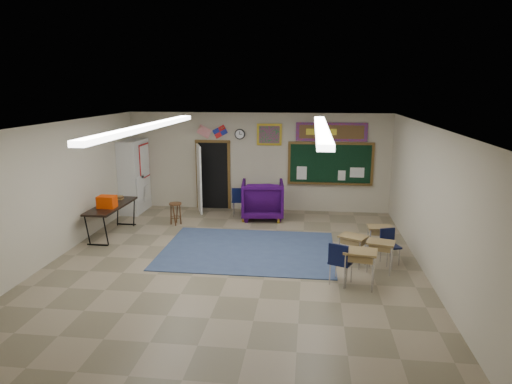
# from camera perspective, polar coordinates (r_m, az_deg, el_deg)

# --- Properties ---
(floor) EXTENTS (9.00, 9.00, 0.00)m
(floor) POSITION_cam_1_polar(r_m,az_deg,el_deg) (10.11, -2.74, -8.81)
(floor) COLOR #83735A
(floor) RESTS_ON ground
(back_wall) EXTENTS (8.00, 0.04, 3.00)m
(back_wall) POSITION_cam_1_polar(r_m,az_deg,el_deg) (14.02, 0.24, 3.77)
(back_wall) COLOR #B5AA93
(back_wall) RESTS_ON floor
(front_wall) EXTENTS (8.00, 0.04, 3.00)m
(front_wall) POSITION_cam_1_polar(r_m,az_deg,el_deg) (5.49, -10.85, -11.50)
(front_wall) COLOR #B5AA93
(front_wall) RESTS_ON floor
(left_wall) EXTENTS (0.04, 9.00, 3.00)m
(left_wall) POSITION_cam_1_polar(r_m,az_deg,el_deg) (11.04, -23.77, 0.11)
(left_wall) COLOR #B5AA93
(left_wall) RESTS_ON floor
(right_wall) EXTENTS (0.04, 9.00, 3.00)m
(right_wall) POSITION_cam_1_polar(r_m,az_deg,el_deg) (9.82, 20.85, -1.13)
(right_wall) COLOR #B5AA93
(right_wall) RESTS_ON floor
(ceiling) EXTENTS (8.00, 9.00, 0.04)m
(ceiling) POSITION_cam_1_polar(r_m,az_deg,el_deg) (9.41, -2.94, 8.40)
(ceiling) COLOR silver
(ceiling) RESTS_ON back_wall
(area_rug) EXTENTS (4.00, 3.00, 0.02)m
(area_rug) POSITION_cam_1_polar(r_m,az_deg,el_deg) (10.81, -0.98, -7.25)
(area_rug) COLOR #354765
(area_rug) RESTS_ON floor
(fluorescent_strips) EXTENTS (3.86, 6.00, 0.10)m
(fluorescent_strips) POSITION_cam_1_polar(r_m,az_deg,el_deg) (9.42, -2.94, 8.03)
(fluorescent_strips) COLOR white
(fluorescent_strips) RESTS_ON ceiling
(doorway) EXTENTS (1.10, 0.89, 2.16)m
(doorway) POSITION_cam_1_polar(r_m,az_deg,el_deg) (14.20, -5.86, 2.01)
(doorway) COLOR black
(doorway) RESTS_ON back_wall
(chalkboard) EXTENTS (2.55, 0.14, 1.30)m
(chalkboard) POSITION_cam_1_polar(r_m,az_deg,el_deg) (13.91, 9.27, 3.37)
(chalkboard) COLOR brown
(chalkboard) RESTS_ON back_wall
(bulletin_board) EXTENTS (2.10, 0.05, 0.55)m
(bulletin_board) POSITION_cam_1_polar(r_m,az_deg,el_deg) (13.79, 9.42, 7.42)
(bulletin_board) COLOR red
(bulletin_board) RESTS_ON back_wall
(framed_art_print) EXTENTS (0.75, 0.05, 0.65)m
(framed_art_print) POSITION_cam_1_polar(r_m,az_deg,el_deg) (13.84, 1.68, 7.19)
(framed_art_print) COLOR #AA8C20
(framed_art_print) RESTS_ON back_wall
(wall_clock) EXTENTS (0.32, 0.05, 0.32)m
(wall_clock) POSITION_cam_1_polar(r_m,az_deg,el_deg) (13.95, -2.04, 7.23)
(wall_clock) COLOR black
(wall_clock) RESTS_ON back_wall
(wall_flags) EXTENTS (1.16, 0.06, 0.70)m
(wall_flags) POSITION_cam_1_polar(r_m,az_deg,el_deg) (14.07, -5.51, 7.76)
(wall_flags) COLOR red
(wall_flags) RESTS_ON back_wall
(storage_cabinet) EXTENTS (0.59, 1.25, 2.20)m
(storage_cabinet) POSITION_cam_1_polar(r_m,az_deg,el_deg) (14.38, -14.94, 1.93)
(storage_cabinet) COLOR silver
(storage_cabinet) RESTS_ON floor
(wingback_armchair) EXTENTS (1.30, 1.34, 1.11)m
(wingback_armchair) POSITION_cam_1_polar(r_m,az_deg,el_deg) (13.27, 0.83, -0.94)
(wingback_armchair) COLOR #240538
(wingback_armchair) RESTS_ON floor
(student_chair_reading) EXTENTS (0.49, 0.49, 0.88)m
(student_chair_reading) POSITION_cam_1_polar(r_m,az_deg,el_deg) (13.53, -2.12, -1.16)
(student_chair_reading) COLOR black
(student_chair_reading) RESTS_ON floor
(student_chair_desk_a) EXTENTS (0.57, 0.57, 0.86)m
(student_chair_desk_a) POSITION_cam_1_polar(r_m,az_deg,el_deg) (9.08, 10.60, -8.70)
(student_chair_desk_a) COLOR black
(student_chair_desk_a) RESTS_ON floor
(student_chair_desk_b) EXTENTS (0.49, 0.49, 0.76)m
(student_chair_desk_b) POSITION_cam_1_polar(r_m,az_deg,el_deg) (10.32, 16.45, -6.63)
(student_chair_desk_b) COLOR black
(student_chair_desk_b) RESTS_ON floor
(student_desk_front_left) EXTENTS (0.68, 0.63, 0.66)m
(student_desk_front_left) POSITION_cam_1_polar(r_m,az_deg,el_deg) (10.06, 11.98, -6.95)
(student_desk_front_left) COLOR olive
(student_desk_front_left) RESTS_ON floor
(student_desk_front_right) EXTENTS (0.56, 0.43, 0.66)m
(student_desk_front_right) POSITION_cam_1_polar(r_m,az_deg,el_deg) (10.85, 15.16, -5.65)
(student_desk_front_right) COLOR olive
(student_desk_front_right) RESTS_ON floor
(student_desk_back_left) EXTENTS (0.69, 0.57, 0.74)m
(student_desk_back_left) POSITION_cam_1_polar(r_m,az_deg,el_deg) (9.02, 12.84, -9.08)
(student_desk_back_left) COLOR olive
(student_desk_back_left) RESTS_ON floor
(student_desk_back_right) EXTENTS (0.64, 0.54, 0.65)m
(student_desk_back_right) POSITION_cam_1_polar(r_m,az_deg,el_deg) (9.86, 15.26, -7.58)
(student_desk_back_right) COLOR olive
(student_desk_back_right) RESTS_ON floor
(folding_table) EXTENTS (0.67, 1.94, 1.10)m
(folding_table) POSITION_cam_1_polar(r_m,az_deg,el_deg) (12.36, -17.56, -3.18)
(folding_table) COLOR black
(folding_table) RESTS_ON floor
(wooden_stool) EXTENTS (0.35, 0.35, 0.61)m
(wooden_stool) POSITION_cam_1_polar(r_m,az_deg,el_deg) (12.90, -10.01, -2.64)
(wooden_stool) COLOR #553719
(wooden_stool) RESTS_ON floor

